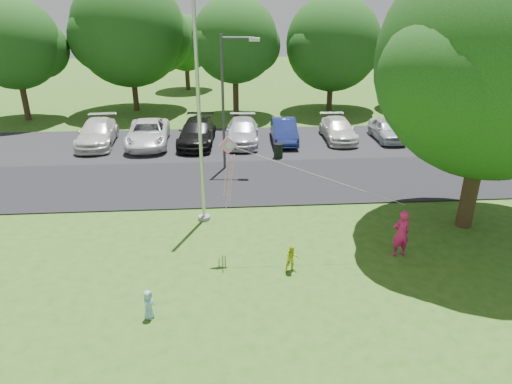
{
  "coord_description": "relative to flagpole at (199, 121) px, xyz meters",
  "views": [
    {
      "loc": [
        -2.59,
        -12.12,
        8.55
      ],
      "look_at": [
        -1.41,
        4.0,
        1.6
      ],
      "focal_mm": 32.0,
      "sensor_mm": 36.0,
      "label": 1
    }
  ],
  "objects": [
    {
      "name": "parking_strip",
      "position": [
        3.5,
        10.5,
        -4.14
      ],
      "size": [
        42.0,
        7.0,
        0.06
      ],
      "primitive_type": "cube",
      "color": "black",
      "rests_on": "ground"
    },
    {
      "name": "big_tree",
      "position": [
        10.4,
        -1.4,
        2.09
      ],
      "size": [
        9.07,
        8.36,
        10.63
      ],
      "rotation": [
        0.0,
        0.0,
        -0.09
      ],
      "color": "#332316",
      "rests_on": "ground"
    },
    {
      "name": "parked_cars",
      "position": [
        1.83,
        10.59,
        -3.39
      ],
      "size": [
        23.17,
        5.59,
        1.49
      ],
      "color": "silver",
      "rests_on": "ground"
    },
    {
      "name": "flagpole",
      "position": [
        0.0,
        0.0,
        0.0
      ],
      "size": [
        0.5,
        0.5,
        10.0
      ],
      "color": "#B7BABF",
      "rests_on": "ground"
    },
    {
      "name": "tree_row",
      "position": [
        5.09,
        19.23,
        1.55
      ],
      "size": [
        64.35,
        11.94,
        10.88
      ],
      "color": "#332316",
      "rests_on": "ground"
    },
    {
      "name": "street_lamp",
      "position": [
        1.19,
        5.97,
        -0.02
      ],
      "size": [
        1.94,
        0.4,
        6.89
      ],
      "rotation": [
        0.0,
        0.0,
        -0.11
      ],
      "color": "#3F3F44",
      "rests_on": "ground"
    },
    {
      "name": "kite",
      "position": [
        1.17,
        -2.77,
        -0.58
      ],
      "size": [
        6.31,
        0.9,
        2.67
      ],
      "rotation": [
        0.0,
        0.0,
        0.05
      ],
      "color": "pink",
      "rests_on": "ground"
    },
    {
      "name": "child_blue",
      "position": [
        -1.38,
        -6.24,
        -3.71
      ],
      "size": [
        0.41,
        0.51,
        0.91
      ],
      "primitive_type": "imported",
      "rotation": [
        0.0,
        0.0,
        1.25
      ],
      "color": "#84BCCB",
      "rests_on": "ground"
    },
    {
      "name": "park_road",
      "position": [
        3.5,
        4.0,
        -4.14
      ],
      "size": [
        60.0,
        6.0,
        0.06
      ],
      "primitive_type": "cube",
      "color": "black",
      "rests_on": "ground"
    },
    {
      "name": "child_yellow",
      "position": [
        3.07,
        -4.14,
        -3.67
      ],
      "size": [
        0.54,
        0.46,
        1.0
      ],
      "primitive_type": "imported",
      "rotation": [
        0.0,
        0.0,
        0.17
      ],
      "color": "#C6D621",
      "rests_on": "ground"
    },
    {
      "name": "horizon_trees",
      "position": [
        7.56,
        28.88,
        0.14
      ],
      "size": [
        77.46,
        7.2,
        7.02
      ],
      "color": "#332316",
      "rests_on": "ground"
    },
    {
      "name": "ground",
      "position": [
        3.5,
        -5.0,
        -4.17
      ],
      "size": [
        120.0,
        120.0,
        0.0
      ],
      "primitive_type": "plane",
      "color": "#2D5817",
      "rests_on": "ground"
    },
    {
      "name": "trash_can",
      "position": [
        3.99,
        7.49,
        -3.72
      ],
      "size": [
        0.55,
        0.55,
        0.88
      ],
      "rotation": [
        0.0,
        0.0,
        -0.05
      ],
      "color": "black",
      "rests_on": "ground"
    },
    {
      "name": "woman",
      "position": [
        7.04,
        -3.38,
        -3.29
      ],
      "size": [
        0.69,
        0.5,
        1.76
      ],
      "primitive_type": "imported",
      "rotation": [
        0.0,
        0.0,
        3.27
      ],
      "color": "#D51C63",
      "rests_on": "ground"
    }
  ]
}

